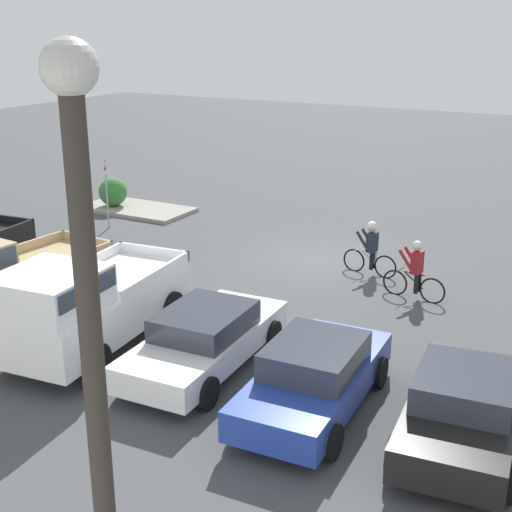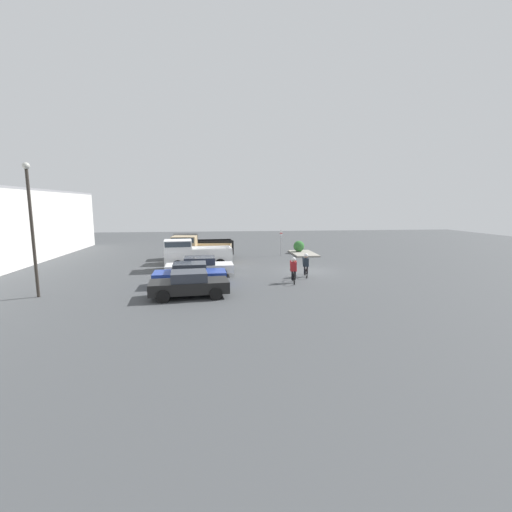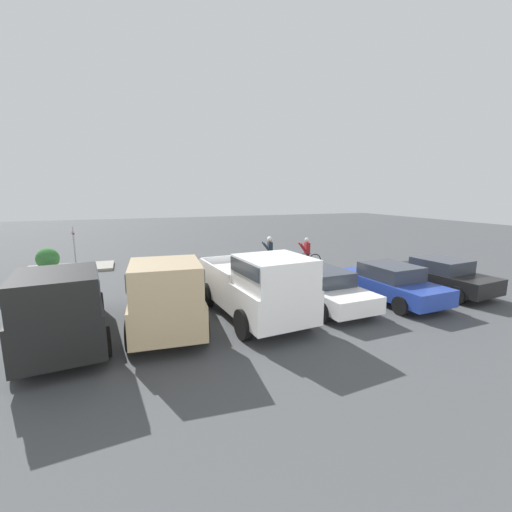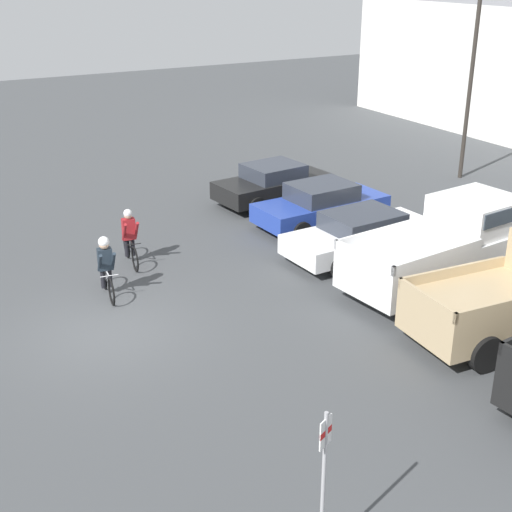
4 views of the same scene
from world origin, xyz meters
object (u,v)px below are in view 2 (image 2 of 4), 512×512
sedan_0 (189,284)px  pickup_truck_1 (196,249)px  sedan_2 (200,266)px  pickup_truck_2 (199,246)px  cyclist_0 (306,264)px  lamppost (31,220)px  sedan_1 (190,274)px  cyclist_1 (294,270)px  shrub (299,246)px  pickup_truck_0 (193,254)px  fire_lane_sign (281,240)px

sedan_0 → pickup_truck_1: (11.24, 0.23, 0.47)m
sedan_2 → pickup_truck_2: bearing=3.3°
cyclist_0 → lamppost: lamppost is taller
sedan_1 → pickup_truck_1: (8.44, 0.06, 0.48)m
cyclist_0 → cyclist_1: cyclist_1 is taller
cyclist_1 → lamppost: bearing=97.3°
sedan_0 → shrub: sedan_0 is taller
sedan_2 → shrub: (10.59, -9.72, 0.02)m
sedan_0 → cyclist_1: cyclist_1 is taller
pickup_truck_0 → shrub: 13.01m
pickup_truck_0 → cyclist_1: 8.77m
sedan_2 → fire_lane_sign: fire_lane_sign is taller
pickup_truck_0 → fire_lane_sign: bearing=-52.7°
pickup_truck_1 → sedan_1: bearing=-179.6°
sedan_2 → pickup_truck_1: 5.68m
sedan_0 → sedan_1: size_ratio=0.97×
sedan_0 → pickup_truck_0: (8.36, 0.37, 0.47)m
cyclist_0 → cyclist_1: (-1.72, 1.27, -0.04)m
sedan_2 → pickup_truck_0: bearing=13.6°
sedan_2 → pickup_truck_2: size_ratio=0.85×
cyclist_0 → pickup_truck_2: bearing=39.9°
sedan_2 → pickup_truck_1: size_ratio=0.92×
pickup_truck_0 → pickup_truck_2: (5.60, -0.18, -0.03)m
pickup_truck_2 → shrub: size_ratio=5.01×
cyclist_0 → sedan_2: bearing=81.8°
sedan_2 → sedan_0: bearing=177.0°
pickup_truck_0 → fire_lane_sign: 10.29m
sedan_1 → pickup_truck_2: pickup_truck_2 is taller
pickup_truck_2 → fire_lane_sign: bearing=-85.4°
pickup_truck_0 → cyclist_0: 8.92m
pickup_truck_2 → sedan_1: bearing=-179.9°
sedan_0 → sedan_2: 5.61m
sedan_0 → pickup_truck_0: size_ratio=0.83×
sedan_1 → pickup_truck_1: pickup_truck_1 is taller
sedan_2 → pickup_truck_1: (5.64, 0.53, 0.50)m
pickup_truck_0 → pickup_truck_1: size_ratio=1.03×
sedan_1 → lamppost: size_ratio=0.63×
sedan_0 → cyclist_0: (4.54, -7.69, 0.15)m
pickup_truck_1 → cyclist_1: 10.74m
fire_lane_sign → shrub: fire_lane_sign is taller
sedan_2 → pickup_truck_2: pickup_truck_2 is taller
sedan_0 → pickup_truck_1: pickup_truck_1 is taller
pickup_truck_1 → cyclist_1: pickup_truck_1 is taller
sedan_2 → pickup_truck_0: (2.76, 0.67, 0.50)m
fire_lane_sign → shrub: bearing=-54.1°
pickup_truck_1 → pickup_truck_2: bearing=-0.9°
sedan_1 → lamppost: (-1.87, 8.02, 3.46)m
pickup_truck_0 → lamppost: (-7.42, 7.83, 2.98)m
cyclist_0 → fire_lane_sign: size_ratio=0.69×
pickup_truck_1 → shrub: (4.95, -10.25, -0.48)m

